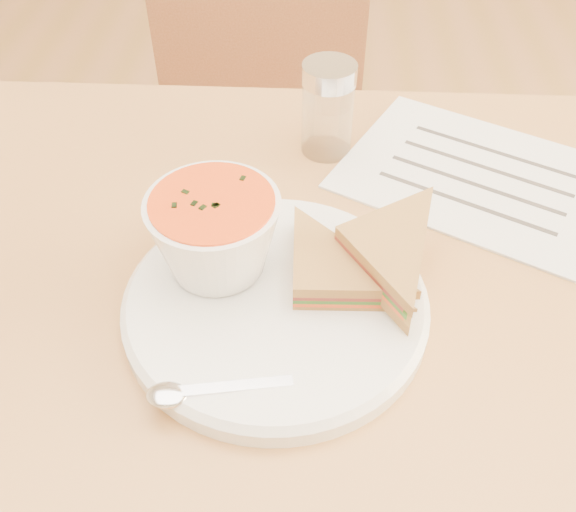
# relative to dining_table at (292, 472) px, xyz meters

# --- Properties ---
(dining_table) EXTENTS (1.00, 0.70, 0.75)m
(dining_table) POSITION_rel_dining_table_xyz_m (0.00, 0.00, 0.00)
(dining_table) COLOR #9F5E31
(dining_table) RESTS_ON floor
(chair_far) EXTENTS (0.40, 0.40, 0.87)m
(chair_far) POSITION_rel_dining_table_xyz_m (-0.09, 0.52, 0.06)
(chair_far) COLOR brown
(chair_far) RESTS_ON floor
(plate) EXTENTS (0.34, 0.34, 0.02)m
(plate) POSITION_rel_dining_table_xyz_m (-0.02, -0.03, 0.38)
(plate) COLOR white
(plate) RESTS_ON dining_table
(soup_bowl) EXTENTS (0.15, 0.15, 0.08)m
(soup_bowl) POSITION_rel_dining_table_xyz_m (-0.07, 0.00, 0.43)
(soup_bowl) COLOR white
(soup_bowl) RESTS_ON plate
(sandwich_half_a) EXTENTS (0.11, 0.11, 0.03)m
(sandwich_half_a) POSITION_rel_dining_table_xyz_m (0.00, -0.05, 0.41)
(sandwich_half_a) COLOR #BA7D41
(sandwich_half_a) RESTS_ON plate
(sandwich_half_b) EXTENTS (0.15, 0.15, 0.03)m
(sandwich_half_b) POSITION_rel_dining_table_xyz_m (0.04, 0.01, 0.42)
(sandwich_half_b) COLOR #BA7D41
(sandwich_half_b) RESTS_ON plate
(spoon) EXTENTS (0.17, 0.06, 0.01)m
(spoon) POSITION_rel_dining_table_xyz_m (-0.04, -0.13, 0.40)
(spoon) COLOR silver
(spoon) RESTS_ON plate
(paper_menu) EXTENTS (0.36, 0.33, 0.00)m
(paper_menu) POSITION_rel_dining_table_xyz_m (0.20, 0.17, 0.38)
(paper_menu) COLOR white
(paper_menu) RESTS_ON dining_table
(condiment_shaker) EXTENTS (0.07, 0.07, 0.11)m
(condiment_shaker) POSITION_rel_dining_table_xyz_m (0.03, 0.22, 0.43)
(condiment_shaker) COLOR silver
(condiment_shaker) RESTS_ON dining_table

